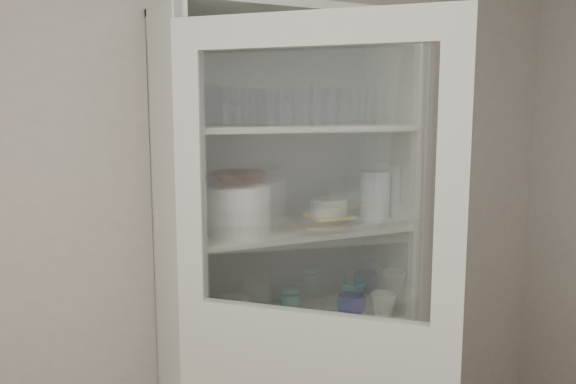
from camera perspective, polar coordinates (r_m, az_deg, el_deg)
name	(u,v)px	position (r m, az deg, el deg)	size (l,w,h in m)	color
wall_back	(223,210)	(2.39, -6.64, -1.87)	(3.60, 0.02, 2.60)	#B2A89C
pantry_cabinet	(282,297)	(2.41, -0.64, -10.61)	(1.00, 0.45, 2.10)	silver
cupboard_door	(311,381)	(1.87, 2.31, -18.60)	(0.68, 0.65, 2.00)	silver
tumbler_0	(194,105)	(1.97, -9.49, 8.72)	(0.08, 0.08, 0.15)	silver
tumbler_1	(212,106)	(1.97, -7.71, 8.68)	(0.07, 0.07, 0.15)	silver
tumbler_2	(250,107)	(2.01, -3.85, 8.58)	(0.07, 0.07, 0.14)	silver
tumbler_3	(270,108)	(2.06, -1.80, 8.56)	(0.07, 0.07, 0.13)	silver
tumbler_4	(303,105)	(2.07, 1.56, 8.80)	(0.08, 0.08, 0.15)	silver
tumbler_5	(330,107)	(2.15, 4.33, 8.58)	(0.07, 0.07, 0.14)	silver
tumbler_6	(367,107)	(2.26, 8.04, 8.59)	(0.07, 0.07, 0.15)	silver
tumbler_7	(208,107)	(2.12, -8.08, 8.54)	(0.07, 0.07, 0.14)	silver
tumbler_8	(252,107)	(2.15, -3.67, 8.62)	(0.07, 0.07, 0.14)	silver
tumbler_9	(257,108)	(2.17, -3.12, 8.57)	(0.07, 0.07, 0.14)	silver
goblet_0	(194,104)	(2.21, -9.53, 8.84)	(0.07, 0.07, 0.17)	silver
goblet_1	(233,105)	(2.23, -5.60, 8.83)	(0.07, 0.07, 0.16)	silver
goblet_2	(294,104)	(2.32, 0.65, 8.98)	(0.08, 0.08, 0.17)	silver
goblet_3	(334,103)	(2.43, 4.65, 8.95)	(0.08, 0.08, 0.18)	silver
plate_stack_front	(239,219)	(2.10, -5.03, -2.78)	(0.24, 0.24, 0.11)	silver
plate_stack_back	(181,217)	(2.25, -10.85, -2.53)	(0.20, 0.20, 0.08)	silver
cream_bowl	(238,195)	(2.08, -5.06, -0.28)	(0.24, 0.24, 0.07)	white
terracotta_bowl	(238,178)	(2.07, -5.08, 1.41)	(0.21, 0.21, 0.05)	#462719
glass_platter	(329,219)	(2.35, 4.16, -2.76)	(0.30, 0.30, 0.02)	silver
yellow_trivet	(329,216)	(2.35, 4.17, -2.42)	(0.17, 0.17, 0.01)	yellow
white_ramekin	(329,207)	(2.34, 4.18, -1.48)	(0.15, 0.15, 0.07)	silver
grey_bowl_stack	(375,195)	(2.44, 8.82, -0.25)	(0.13, 0.13, 0.20)	silver
mug_blue	(351,306)	(2.41, 6.45, -11.44)	(0.12, 0.12, 0.10)	navy
mug_teal	(353,293)	(2.56, 6.59, -10.13)	(0.11, 0.11, 0.10)	teal
mug_white	(383,306)	(2.42, 9.60, -11.30)	(0.11, 0.11, 0.10)	silver
teal_jar	(290,302)	(2.42, 0.21, -11.10)	(0.09, 0.09, 0.11)	teal
measuring_cups	(252,327)	(2.26, -3.69, -13.57)	(0.09, 0.09, 0.04)	#9D9DAE
white_canister	(235,313)	(2.27, -5.40, -12.15)	(0.11, 0.11, 0.13)	silver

